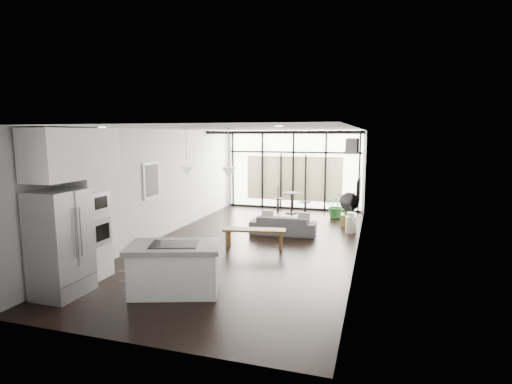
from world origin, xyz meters
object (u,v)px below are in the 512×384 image
Objects in this scene: fridge at (61,243)px; tv at (359,190)px; pouf at (276,222)px; milk_can at (351,222)px; console_bench at (254,239)px; island at (175,269)px; sofa at (283,222)px.

fridge is 1.62× the size of tv.
milk_can is at bearing 3.56° from pouf.
milk_can reaches higher than console_bench.
milk_can is 0.51× the size of tv.
fridge is at bearing -178.64° from island.
tv reaches higher than console_bench.
fridge is 4.27m from console_bench.
tv is (0.21, -0.86, 1.02)m from milk_can.
fridge is 7.28m from milk_can.
tv is at bearing 20.81° from console_bench.
console_bench is 1.34× the size of tv.
console_bench is at bearing 74.06° from sofa.
milk_can is 1.35m from tv.
tv is at bearing 47.40° from fridge.
pouf is (2.25, 5.68, -0.71)m from fridge.
sofa is at bearing 63.05° from fridge.
sofa is at bearing -58.83° from pouf.
sofa reaches higher than milk_can.
island is 1.05× the size of console_bench.
island reaches higher than pouf.
island is 1.93m from fridge.
tv is at bearing 171.79° from sofa.
fridge is 5.76m from sofa.
fridge is 1.21× the size of console_bench.
sofa is at bearing 60.97° from island.
fridge is at bearing -126.76° from milk_can.
island is 5.22m from tv.
island is at bearing -95.57° from pouf.
fridge is at bearing -132.60° from tv.
sofa is (0.84, 4.48, -0.08)m from island.
pouf is at bearing 162.36° from tv.
milk_can is at bearing 53.24° from fridge.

